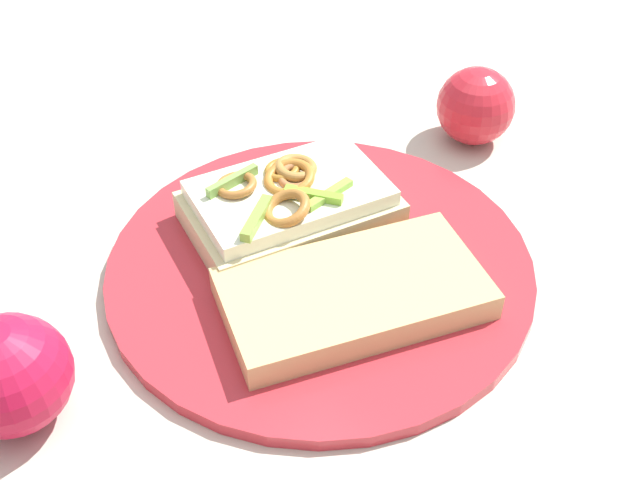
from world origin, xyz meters
The scene contains 6 objects.
ground_plane centered at (0.00, 0.00, 0.00)m, with size 2.00×2.00×0.00m, color #BEB6A2.
plate centered at (0.00, 0.00, 0.01)m, with size 0.31×0.31×0.01m, color #B42C34.
sandwich centered at (0.01, 0.05, 0.03)m, with size 0.18×0.14×0.05m.
bread_slice_side centered at (-0.01, -0.05, 0.02)m, with size 0.18×0.10×0.02m, color tan.
apple_2 centered at (-0.22, 0.04, 0.04)m, with size 0.07×0.07×0.07m, color #B71437.
apple_3 centered at (0.22, 0.03, 0.03)m, with size 0.07×0.07×0.07m, color red.
Camera 1 is at (-0.30, -0.30, 0.40)m, focal length 44.14 mm.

